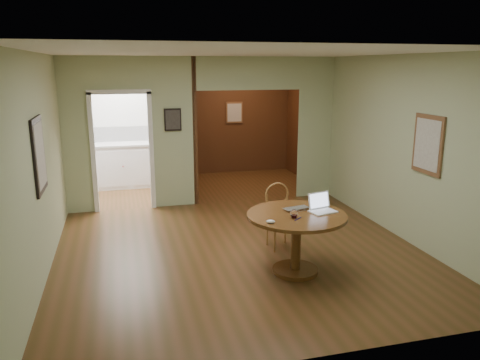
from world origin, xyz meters
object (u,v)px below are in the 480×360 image
object	(u,v)px
open_laptop	(321,206)
closed_laptop	(298,210)
chair	(279,212)
dining_table	(296,229)

from	to	relation	value
open_laptop	closed_laptop	distance (m)	0.29
closed_laptop	chair	bearing A→B (deg)	76.64
dining_table	closed_laptop	bearing A→B (deg)	59.90
chair	closed_laptop	world-z (taller)	chair
dining_table	chair	world-z (taller)	chair
open_laptop	closed_laptop	world-z (taller)	open_laptop
chair	open_laptop	distance (m)	0.93
open_laptop	closed_laptop	bearing A→B (deg)	151.56
chair	open_laptop	bearing A→B (deg)	-76.47
chair	closed_laptop	size ratio (longest dim) A/B	2.75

